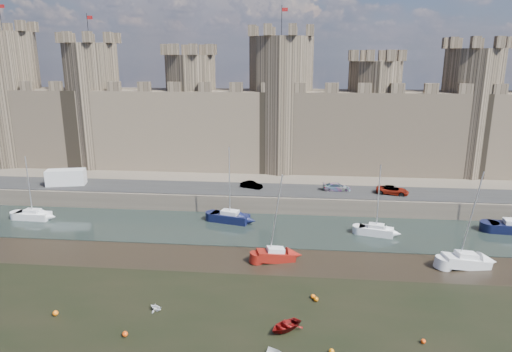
# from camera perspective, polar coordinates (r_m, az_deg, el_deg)

# --- Properties ---
(ground) EXTENTS (160.00, 160.00, 0.00)m
(ground) POSITION_cam_1_polar(r_m,az_deg,el_deg) (40.01, -3.61, -19.33)
(ground) COLOR black
(ground) RESTS_ON ground
(water_channel) EXTENTS (160.00, 12.00, 0.08)m
(water_channel) POSITION_cam_1_polar(r_m,az_deg,el_deg) (61.16, -0.02, -6.63)
(water_channel) COLOR black
(water_channel) RESTS_ON ground
(quay) EXTENTS (160.00, 60.00, 2.50)m
(quay) POSITION_cam_1_polar(r_m,az_deg,el_deg) (95.19, 2.11, 2.00)
(quay) COLOR #4C443A
(quay) RESTS_ON ground
(road) EXTENTS (160.00, 7.00, 0.10)m
(road) POSITION_cam_1_polar(r_m,az_deg,el_deg) (69.76, 0.78, -1.71)
(road) COLOR black
(road) RESTS_ON quay
(castle) EXTENTS (108.50, 11.00, 29.00)m
(castle) POSITION_cam_1_polar(r_m,az_deg,el_deg) (81.58, 1.20, 7.28)
(castle) COLOR #42382B
(castle) RESTS_ON quay
(car_0) EXTENTS (3.95, 2.07, 1.28)m
(car_0) POSITION_cam_1_polar(r_m,az_deg,el_deg) (77.69, -22.04, -0.63)
(car_0) COLOR gray
(car_0) RESTS_ON quay
(car_1) EXTENTS (3.62, 2.29, 1.13)m
(car_1) POSITION_cam_1_polar(r_m,az_deg,el_deg) (70.37, -0.57, -1.12)
(car_1) COLOR gray
(car_1) RESTS_ON quay
(car_2) EXTENTS (4.27, 2.00, 1.20)m
(car_2) POSITION_cam_1_polar(r_m,az_deg,el_deg) (70.22, 10.06, -1.36)
(car_2) COLOR gray
(car_2) RESTS_ON quay
(car_3) EXTENTS (5.05, 3.17, 1.30)m
(car_3) POSITION_cam_1_polar(r_m,az_deg,el_deg) (70.27, 16.68, -1.72)
(car_3) COLOR gray
(car_3) RESTS_ON quay
(van) EXTENTS (6.20, 3.64, 2.54)m
(van) POSITION_cam_1_polar(r_m,az_deg,el_deg) (77.88, -22.65, -0.18)
(van) COLOR silver
(van) RESTS_ON quay
(sailboat_0) EXTENTS (4.91, 2.10, 9.03)m
(sailboat_0) POSITION_cam_1_polar(r_m,az_deg,el_deg) (71.65, -26.12, -4.36)
(sailboat_0) COLOR silver
(sailboat_0) RESTS_ON ground
(sailboat_1) EXTENTS (5.61, 3.26, 10.56)m
(sailboat_1) POSITION_cam_1_polar(r_m,az_deg,el_deg) (63.37, -3.27, -5.11)
(sailboat_1) COLOR black
(sailboat_1) RESTS_ON ground
(sailboat_2) EXTENTS (4.58, 2.62, 9.29)m
(sailboat_2) POSITION_cam_1_polar(r_m,az_deg,el_deg) (60.86, 14.78, -6.53)
(sailboat_2) COLOR silver
(sailboat_2) RESTS_ON ground
(sailboat_4) EXTENTS (4.62, 2.83, 10.11)m
(sailboat_4) POSITION_cam_1_polar(r_m,az_deg,el_deg) (52.07, 2.46, -9.80)
(sailboat_4) COLOR maroon
(sailboat_4) RESTS_ON ground
(sailboat_5) EXTENTS (5.30, 2.84, 10.85)m
(sailboat_5) POSITION_cam_1_polar(r_m,az_deg,el_deg) (55.53, 24.74, -9.58)
(sailboat_5) COLOR silver
(sailboat_5) RESTS_ON ground
(dinghy_3) EXTENTS (1.68, 1.60, 0.68)m
(dinghy_3) POSITION_cam_1_polar(r_m,az_deg,el_deg) (43.96, -12.42, -15.73)
(dinghy_3) COLOR white
(dinghy_3) RESTS_ON ground
(dinghy_4) EXTENTS (3.70, 3.77, 0.64)m
(dinghy_4) POSITION_cam_1_polar(r_m,az_deg,el_deg) (40.55, 3.66, -18.27)
(dinghy_4) COLOR maroon
(dinghy_4) RESTS_ON ground
(buoy_0) EXTENTS (0.51, 0.51, 0.51)m
(buoy_0) POSITION_cam_1_polar(r_m,az_deg,el_deg) (45.96, -23.78, -15.42)
(buoy_0) COLOR orange
(buoy_0) RESTS_ON ground
(buoy_1) EXTENTS (0.46, 0.46, 0.46)m
(buoy_1) POSITION_cam_1_polar(r_m,az_deg,el_deg) (44.81, 7.51, -15.02)
(buoy_1) COLOR #D06409
(buoy_1) RESTS_ON ground
(buoy_2) EXTENTS (0.42, 0.42, 0.42)m
(buoy_2) POSITION_cam_1_polar(r_m,az_deg,el_deg) (38.40, 9.42, -20.79)
(buoy_2) COLOR orange
(buoy_2) RESTS_ON ground
(buoy_3) EXTENTS (0.45, 0.45, 0.45)m
(buoy_3) POSITION_cam_1_polar(r_m,az_deg,el_deg) (45.21, 7.14, -14.72)
(buoy_3) COLOR orange
(buoy_3) RESTS_ON ground
(buoy_4) EXTENTS (0.47, 0.47, 0.47)m
(buoy_4) POSITION_cam_1_polar(r_m,az_deg,el_deg) (41.18, -16.06, -18.45)
(buoy_4) COLOR #ED460A
(buoy_4) RESTS_ON ground
(buoy_5) EXTENTS (0.40, 0.40, 0.40)m
(buoy_5) POSITION_cam_1_polar(r_m,az_deg,el_deg) (41.26, 20.17, -18.82)
(buoy_5) COLOR #DD3E09
(buoy_5) RESTS_ON ground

